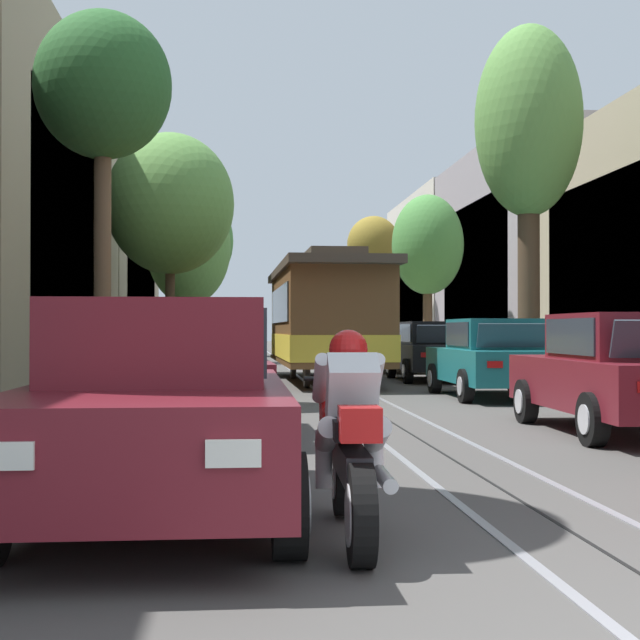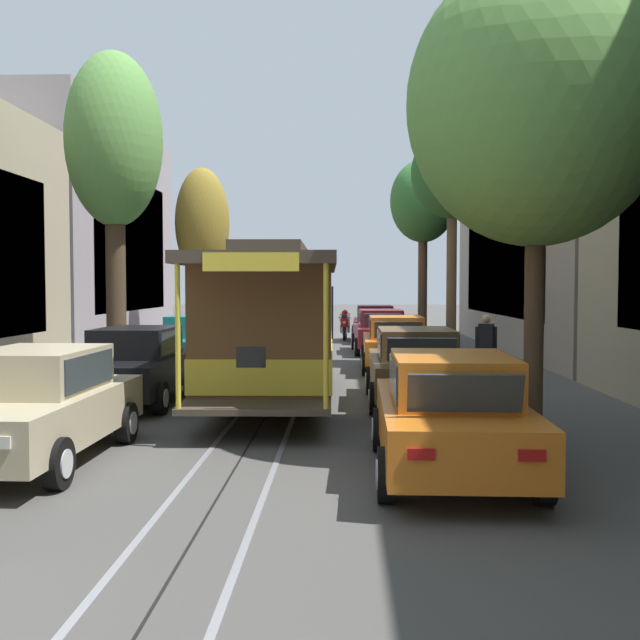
% 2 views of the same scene
% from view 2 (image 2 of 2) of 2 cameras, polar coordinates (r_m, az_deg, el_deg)
% --- Properties ---
extents(ground_plane, '(160.00, 160.00, 0.00)m').
position_cam_2_polar(ground_plane, '(13.69, -4.39, -7.73)').
color(ground_plane, '#4C4947').
extents(trolley_track_rails, '(1.14, 66.16, 0.01)m').
position_cam_2_polar(trolley_track_rails, '(9.99, -6.81, -11.65)').
color(trolley_track_rails, gray).
rests_on(trolley_track_rails, ground).
extents(parked_car_maroon_near_left, '(2.01, 4.37, 1.58)m').
position_cam_2_polar(parked_car_maroon_near_left, '(32.58, 4.20, -0.25)').
color(parked_car_maroon_near_left, maroon).
rests_on(parked_car_maroon_near_left, ground).
extents(parked_car_maroon_second_left, '(2.09, 4.40, 1.58)m').
position_cam_2_polar(parked_car_maroon_second_left, '(27.17, 4.61, -0.84)').
color(parked_car_maroon_second_left, maroon).
rests_on(parked_car_maroon_second_left, ground).
extents(parked_car_orange_mid_left, '(2.04, 4.38, 1.58)m').
position_cam_2_polar(parked_car_orange_mid_left, '(21.62, 5.79, -1.76)').
color(parked_car_orange_mid_left, orange).
rests_on(parked_car_orange_mid_left, ground).
extents(parked_car_brown_fourth_left, '(2.02, 4.37, 1.58)m').
position_cam_2_polar(parked_car_brown_fourth_left, '(15.53, 7.29, -3.52)').
color(parked_car_brown_fourth_left, brown).
rests_on(parked_car_brown_fourth_left, ground).
extents(parked_car_orange_fifth_left, '(2.06, 4.39, 1.58)m').
position_cam_2_polar(parked_car_orange_fifth_left, '(9.92, 9.94, -7.08)').
color(parked_car_orange_fifth_left, orange).
rests_on(parked_car_orange_fifth_left, ground).
extents(parked_car_red_near_right, '(2.11, 4.41, 1.58)m').
position_cam_2_polar(parked_car_red_near_right, '(33.87, -5.22, -0.14)').
color(parked_car_red_near_right, red).
rests_on(parked_car_red_near_right, ground).
extents(parked_car_maroon_second_right, '(2.07, 4.39, 1.58)m').
position_cam_2_polar(parked_car_maroon_second_right, '(28.13, -6.87, -0.73)').
color(parked_car_maroon_second_right, maroon).
rests_on(parked_car_maroon_second_right, ground).
extents(parked_car_teal_mid_right, '(2.00, 4.36, 1.58)m').
position_cam_2_polar(parked_car_teal_mid_right, '(21.96, -9.46, -1.71)').
color(parked_car_teal_mid_right, '#196B70').
rests_on(parked_car_teal_mid_right, ground).
extents(parked_car_black_fourth_right, '(2.03, 4.37, 1.58)m').
position_cam_2_polar(parked_car_black_fourth_right, '(16.09, -13.92, -3.36)').
color(parked_car_black_fourth_right, black).
rests_on(parked_car_black_fourth_right, ground).
extents(parked_car_beige_fifth_right, '(2.06, 4.39, 1.58)m').
position_cam_2_polar(parked_car_beige_fifth_right, '(11.19, -20.92, -6.10)').
color(parked_car_beige_fifth_right, '#C1B28E').
rests_on(parked_car_beige_fifth_right, ground).
extents(street_tree_kerb_left_near, '(2.80, 2.85, 7.79)m').
position_cam_2_polar(street_tree_kerb_left_near, '(32.32, 7.88, 8.83)').
color(street_tree_kerb_left_near, brown).
rests_on(street_tree_kerb_left_near, ground).
extents(street_tree_kerb_left_second, '(2.48, 2.37, 7.15)m').
position_cam_2_polar(street_tree_kerb_left_second, '(23.07, 10.07, 10.74)').
color(street_tree_kerb_left_second, brown).
rests_on(street_tree_kerb_left_second, ground).
extents(street_tree_kerb_left_mid, '(3.90, 4.23, 7.37)m').
position_cam_2_polar(street_tree_kerb_left_mid, '(12.07, 16.23, 15.61)').
color(street_tree_kerb_left_mid, '#4C3826').
rests_on(street_tree_kerb_left_mid, ground).
extents(street_tree_kerb_right_near, '(2.24, 1.88, 7.28)m').
position_cam_2_polar(street_tree_kerb_right_near, '(31.31, -8.98, 7.21)').
color(street_tree_kerb_right_near, brown).
rests_on(street_tree_kerb_right_near, ground).
extents(street_tree_kerb_right_second, '(2.44, 2.59, 8.40)m').
position_cam_2_polar(street_tree_kerb_right_second, '(20.19, -15.45, 12.72)').
color(street_tree_kerb_right_second, '#4C3826').
rests_on(street_tree_kerb_right_second, ground).
extents(cable_car_trolley, '(2.71, 9.16, 3.28)m').
position_cam_2_polar(cable_car_trolley, '(15.98, -3.44, -0.23)').
color(cable_car_trolley, brown).
rests_on(cable_car_trolley, ground).
extents(motorcycle_with_rider, '(0.56, 1.99, 1.37)m').
position_cam_2_polar(motorcycle_with_rider, '(33.45, 1.90, -0.43)').
color(motorcycle_with_rider, black).
rests_on(motorcycle_with_rider, ground).
extents(pedestrian_on_right_pavement, '(0.55, 0.34, 1.73)m').
position_cam_2_polar(pedestrian_on_right_pavement, '(19.21, 12.56, -1.83)').
color(pedestrian_on_right_pavement, '#282D38').
rests_on(pedestrian_on_right_pavement, ground).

